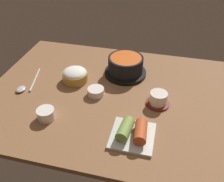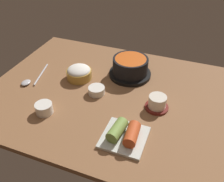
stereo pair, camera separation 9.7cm
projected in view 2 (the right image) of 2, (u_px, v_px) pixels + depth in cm
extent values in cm
cube|color=brown|center=(109.00, 95.00, 101.49)|extent=(100.00, 76.00, 2.00)
cylinder|color=black|center=(130.00, 74.00, 110.91)|extent=(18.87, 18.87, 1.51)
cylinder|color=black|center=(130.00, 66.00, 108.29)|extent=(15.59, 15.59, 7.12)
cylinder|color=#D15619|center=(131.00, 59.00, 106.31)|extent=(13.72, 13.72, 0.60)
cylinder|color=#B78C38|center=(79.00, 74.00, 108.27)|extent=(11.08, 11.08, 4.08)
ellipsoid|color=white|center=(79.00, 70.00, 107.03)|extent=(10.19, 10.19, 3.88)
cylinder|color=maroon|center=(157.00, 107.00, 93.26)|extent=(9.02, 9.02, 0.80)
cylinder|color=silver|center=(157.00, 102.00, 91.60)|extent=(6.69, 6.69, 4.65)
cylinder|color=#C6D18C|center=(158.00, 97.00, 90.37)|extent=(5.69, 5.69, 0.40)
cylinder|color=white|center=(97.00, 90.00, 99.72)|extent=(6.74, 6.74, 3.06)
cylinder|color=#386B2D|center=(96.00, 88.00, 98.97)|extent=(5.53, 5.53, 0.50)
cube|color=silver|center=(124.00, 137.00, 81.04)|extent=(14.44, 14.44, 1.00)
cylinder|color=#7A9E47|center=(117.00, 130.00, 80.18)|extent=(5.21, 9.11, 4.20)
cylinder|color=#C64C23|center=(132.00, 134.00, 78.74)|extent=(4.79, 8.94, 4.20)
cylinder|color=white|center=(44.00, 108.00, 90.29)|extent=(6.42, 6.42, 3.99)
cylinder|color=#386B2D|center=(43.00, 105.00, 89.26)|extent=(5.26, 5.26, 0.50)
cylinder|color=#B7B7BC|center=(41.00, 74.00, 111.24)|extent=(4.86, 16.72, 0.80)
ellipsoid|color=#B7B7BC|center=(26.00, 83.00, 105.50)|extent=(3.60, 4.68, 1.26)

